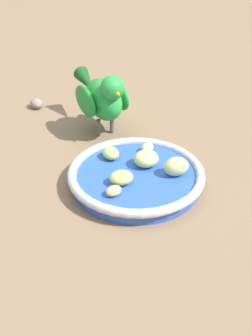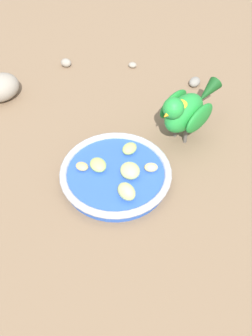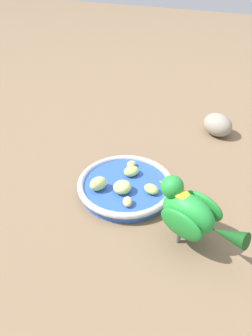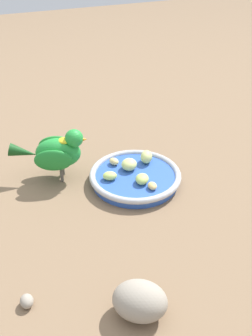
% 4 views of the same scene
% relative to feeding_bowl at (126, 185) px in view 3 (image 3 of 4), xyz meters
% --- Properties ---
extents(ground_plane, '(4.00, 4.00, 0.00)m').
position_rel_feeding_bowl_xyz_m(ground_plane, '(-0.00, -0.02, -0.02)').
color(ground_plane, '#7A6047').
extents(feeding_bowl, '(0.22, 0.22, 0.03)m').
position_rel_feeding_bowl_xyz_m(feeding_bowl, '(0.00, 0.00, 0.00)').
color(feeding_bowl, '#2D56B7').
rests_on(feeding_bowl, ground_plane).
extents(apple_piece_0, '(0.04, 0.04, 0.02)m').
position_rel_feeding_bowl_xyz_m(apple_piece_0, '(-0.01, -0.06, 0.02)').
color(apple_piece_0, '#B2CC66').
rests_on(apple_piece_0, feeding_bowl).
extents(apple_piece_1, '(0.05, 0.05, 0.03)m').
position_rel_feeding_bowl_xyz_m(apple_piece_1, '(-0.03, -0.00, 0.02)').
color(apple_piece_1, '#C6D17A').
rests_on(apple_piece_1, feeding_bowl).
extents(apple_piece_2, '(0.05, 0.05, 0.03)m').
position_rel_feeding_bowl_xyz_m(apple_piece_2, '(-0.04, 0.05, 0.02)').
color(apple_piece_2, '#C6D17A').
rests_on(apple_piece_2, feeding_bowl).
extents(apple_piece_3, '(0.03, 0.02, 0.01)m').
position_rel_feeding_bowl_xyz_m(apple_piece_3, '(0.06, 0.01, 0.01)').
color(apple_piece_3, tan).
rests_on(apple_piece_3, feeding_bowl).
extents(apple_piece_4, '(0.03, 0.03, 0.02)m').
position_rel_feeding_bowl_xyz_m(apple_piece_4, '(-0.06, -0.03, 0.01)').
color(apple_piece_4, '#E5C67F').
rests_on(apple_piece_4, feeding_bowl).
extents(apple_piece_5, '(0.05, 0.05, 0.02)m').
position_rel_feeding_bowl_xyz_m(apple_piece_5, '(0.03, 0.00, 0.02)').
color(apple_piece_5, '#B2CC66').
rests_on(apple_piece_5, feeding_bowl).
extents(parrot, '(0.11, 0.18, 0.13)m').
position_rel_feeding_bowl_xyz_m(parrot, '(-0.09, -0.16, 0.06)').
color(parrot, '#59544C').
rests_on(parrot, ground_plane).
extents(rock_large, '(0.11, 0.11, 0.06)m').
position_rel_feeding_bowl_xyz_m(rock_large, '(0.33, -0.15, 0.02)').
color(rock_large, gray).
rests_on(rock_large, ground_plane).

